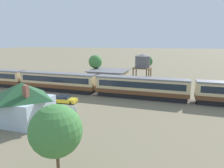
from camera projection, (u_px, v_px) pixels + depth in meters
The scene contains 10 objects.
passenger_train at pixel (142, 87), 37.89m from camera, with size 91.08×2.84×4.05m.
railway_track at pixel (106, 95), 40.58m from camera, with size 150.57×3.60×0.04m.
station_building at pixel (109, 77), 50.83m from camera, with size 9.34×9.78×3.62m.
water_tower at pixel (143, 62), 46.25m from camera, with size 4.07×4.07×7.87m.
cottage_dark_green_roof at pixel (23, 102), 26.62m from camera, with size 6.90×6.43×5.40m.
parked_car_yellow_2 at pixel (64, 99), 35.37m from camera, with size 4.60×2.23×1.24m.
parked_car_red at pixel (23, 96), 37.90m from camera, with size 4.17×2.04×1.30m.
yard_tree_0 at pixel (95, 62), 53.36m from camera, with size 3.61×3.61×7.19m.
yard_tree_1 at pixel (147, 61), 56.25m from camera, with size 3.18×3.18×6.82m.
yard_tree_2 at pixel (56, 131), 14.42m from camera, with size 3.87×3.87×6.29m.
Camera 1 is at (-15.56, -35.65, 10.66)m, focal length 32.00 mm.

